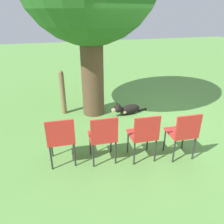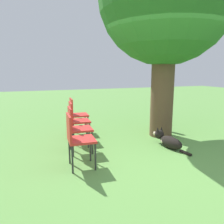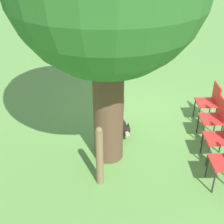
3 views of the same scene
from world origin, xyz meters
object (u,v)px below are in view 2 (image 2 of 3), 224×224
(red_chair_0, at_px, (77,137))
(red_chair_1, at_px, (76,126))
(fence_post, at_px, (152,108))
(dog, at_px, (168,141))
(red_chair_3, at_px, (76,113))
(red_chair_2, at_px, (76,118))

(red_chair_0, xyz_separation_m, red_chair_1, (0.14, 0.67, 0.00))
(fence_post, bearing_deg, red_chair_1, -154.32)
(red_chair_1, bearing_deg, dog, -8.41)
(dog, distance_m, red_chair_3, 2.34)
(red_chair_1, relative_size, red_chair_2, 1.00)
(dog, xyz_separation_m, fence_post, (0.53, 1.51, 0.42))
(red_chair_0, distance_m, red_chair_2, 1.37)
(dog, relative_size, red_chair_2, 1.14)
(fence_post, distance_m, red_chair_0, 3.07)
(red_chair_1, distance_m, red_chair_3, 1.37)
(red_chair_2, bearing_deg, dog, -28.58)
(fence_post, bearing_deg, red_chair_2, -168.29)
(fence_post, bearing_deg, dog, -109.34)
(fence_post, relative_size, red_chair_2, 1.25)
(red_chair_0, height_order, red_chair_2, same)
(dog, height_order, red_chair_1, red_chair_1)
(dog, xyz_separation_m, red_chair_2, (-1.68, 1.05, 0.39))
(fence_post, xyz_separation_m, red_chair_1, (-2.35, -1.13, -0.04))
(red_chair_0, bearing_deg, red_chair_3, 81.86)
(dog, distance_m, fence_post, 1.65)
(dog, bearing_deg, red_chair_0, 88.42)
(red_chair_1, relative_size, red_chair_3, 1.00)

